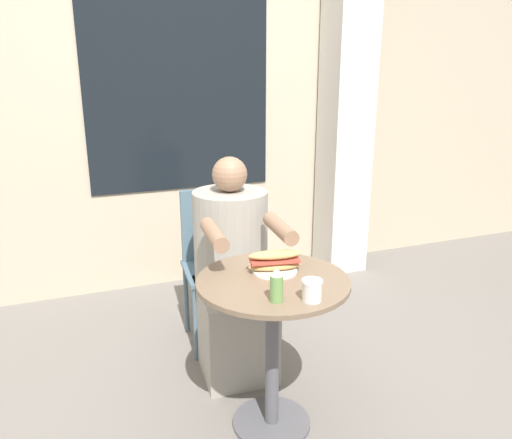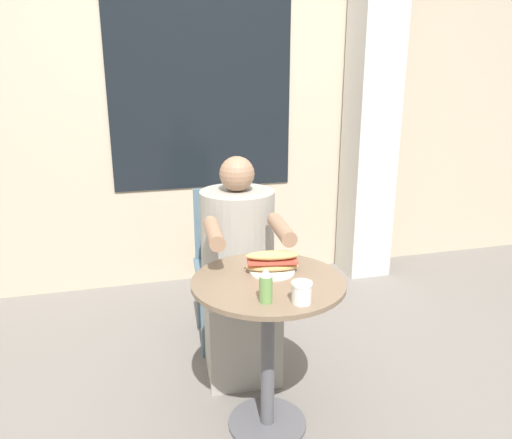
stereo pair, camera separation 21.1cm
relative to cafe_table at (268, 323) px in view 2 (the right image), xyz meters
The scene contains 9 objects.
ground_plane 0.51m from the cafe_table, ahead, with size 8.00×8.00×0.00m, color slate.
storefront_wall 1.96m from the cafe_table, 89.99° to the left, with size 8.00×0.09×2.80m.
lattice_pillar 2.08m from the cafe_table, 51.36° to the left, with size 0.31×0.31×2.40m.
cafe_table is the anchor object (origin of this frame).
diner_chair 0.86m from the cafe_table, 89.73° to the left, with size 0.41×0.41×0.87m.
seated_diner 0.51m from the cafe_table, 90.72° to the left, with size 0.41×0.69×1.12m.
sandwich_on_plate 0.25m from the cafe_table, 62.08° to the left, with size 0.23×0.19×0.09m.
drink_cup 0.33m from the cafe_table, 75.56° to the right, with size 0.08×0.08×0.08m.
condiment_bottle 0.32m from the cafe_table, 109.26° to the right, with size 0.05×0.05×0.13m.
Camera 2 is at (-0.53, -1.79, 1.53)m, focal length 35.00 mm.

